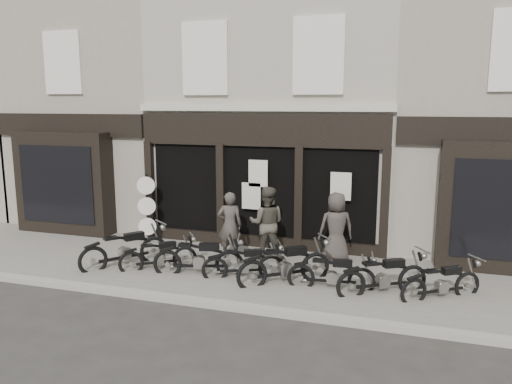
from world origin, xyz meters
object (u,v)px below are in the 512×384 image
(motorcycle_4, at_px, (285,268))
(motorcycle_5, at_px, (332,277))
(motorcycle_3, at_px, (244,266))
(motorcycle_0, at_px, (125,252))
(man_left, at_px, (230,225))
(motorcycle_6, at_px, (383,280))
(motorcycle_2, at_px, (200,261))
(man_centre, at_px, (267,223))
(motorcycle_7, at_px, (442,286))
(advert_sign_post, at_px, (147,212))
(man_right, at_px, (336,228))
(motorcycle_1, at_px, (159,258))

(motorcycle_4, bearing_deg, motorcycle_5, -41.47)
(motorcycle_3, bearing_deg, motorcycle_0, 157.14)
(man_left, bearing_deg, motorcycle_6, 144.55)
(motorcycle_2, bearing_deg, man_centre, 35.66)
(motorcycle_7, xyz_separation_m, man_left, (-5.24, 1.23, 0.64))
(motorcycle_0, xyz_separation_m, advert_sign_post, (-0.46, 1.98, 0.61))
(motorcycle_4, distance_m, man_left, 2.34)
(man_right, bearing_deg, motorcycle_7, 122.46)
(motorcycle_0, height_order, motorcycle_3, motorcycle_0)
(motorcycle_0, distance_m, motorcycle_5, 5.28)
(motorcycle_1, distance_m, motorcycle_6, 5.43)
(motorcycle_6, xyz_separation_m, motorcycle_7, (1.20, 0.09, -0.04))
(motorcycle_3, bearing_deg, motorcycle_7, -23.44)
(motorcycle_5, height_order, advert_sign_post, advert_sign_post)
(motorcycle_0, height_order, man_right, man_right)
(motorcycle_1, xyz_separation_m, motorcycle_6, (5.43, -0.00, 0.04))
(motorcycle_1, bearing_deg, motorcycle_6, -35.23)
(man_centre, height_order, advert_sign_post, advert_sign_post)
(motorcycle_2, relative_size, man_left, 1.21)
(motorcycle_1, distance_m, man_right, 4.53)
(motorcycle_0, relative_size, man_right, 1.08)
(motorcycle_1, relative_size, motorcycle_6, 0.88)
(motorcycle_0, distance_m, motorcycle_7, 7.59)
(motorcycle_4, relative_size, man_left, 1.11)
(motorcycle_2, bearing_deg, motorcycle_4, -13.93)
(motorcycle_5, xyz_separation_m, man_left, (-2.94, 1.37, 0.64))
(motorcycle_0, distance_m, advert_sign_post, 2.13)
(motorcycle_3, distance_m, motorcycle_5, 2.11)
(motorcycle_5, xyz_separation_m, motorcycle_7, (2.30, 0.14, -0.00))
(motorcycle_7, height_order, man_centre, man_centre)
(motorcycle_2, relative_size, man_right, 1.17)
(motorcycle_2, xyz_separation_m, motorcycle_5, (3.21, 0.01, -0.05))
(motorcycle_4, height_order, man_left, man_left)
(motorcycle_2, xyz_separation_m, motorcycle_4, (2.12, 0.07, 0.02))
(man_left, distance_m, man_right, 2.77)
(motorcycle_0, height_order, man_left, man_left)
(motorcycle_7, xyz_separation_m, advert_sign_post, (-8.05, 1.88, 0.68))
(motorcycle_5, relative_size, man_left, 1.10)
(motorcycle_1, distance_m, motorcycle_4, 3.24)
(motorcycle_2, height_order, motorcycle_5, motorcycle_2)
(man_right, bearing_deg, motorcycle_1, -1.20)
(motorcycle_3, relative_size, motorcycle_7, 1.07)
(man_left, bearing_deg, advert_sign_post, -30.36)
(motorcycle_3, bearing_deg, man_centre, 60.52)
(motorcycle_4, relative_size, motorcycle_7, 1.15)
(motorcycle_3, xyz_separation_m, man_centre, (0.14, 1.44, 0.72))
(man_right, bearing_deg, motorcycle_6, 102.64)
(motorcycle_6, distance_m, man_centre, 3.48)
(motorcycle_1, height_order, motorcycle_5, motorcycle_5)
(motorcycle_7, bearing_deg, motorcycle_6, 149.88)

